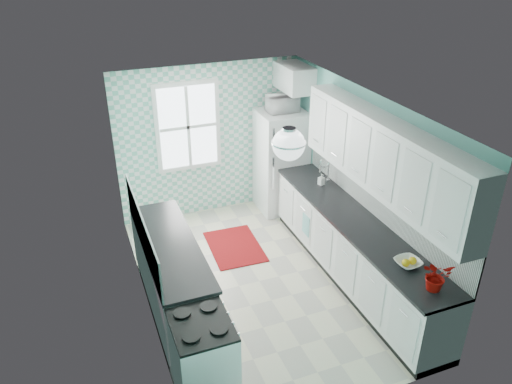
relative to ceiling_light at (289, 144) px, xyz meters
name	(u,v)px	position (x,y,z in m)	size (l,w,h in m)	color
floor	(259,282)	(0.00, 0.80, -2.33)	(3.00, 4.40, 0.02)	beige
ceiling	(260,104)	(0.00, 0.80, 0.19)	(3.00, 4.40, 0.02)	white
wall_back	(209,141)	(0.00, 3.01, -1.07)	(3.00, 0.02, 2.50)	#72C6B8
wall_front	(351,312)	(0.00, -1.41, -1.07)	(3.00, 0.02, 2.50)	#72C6B8
wall_left	(139,224)	(-1.51, 0.80, -1.07)	(0.02, 4.40, 2.50)	#72C6B8
wall_right	(363,182)	(1.51, 0.80, -1.07)	(0.02, 4.40, 2.50)	#72C6B8
accent_wall	(210,141)	(0.00, 2.99, -1.07)	(3.00, 0.01, 2.50)	#6CBEA7
window	(188,127)	(-0.35, 2.96, -0.77)	(1.04, 0.05, 1.44)	white
backsplash_right	(378,199)	(1.49, 0.40, -1.13)	(0.02, 3.60, 0.51)	white
backsplash_left	(142,231)	(-1.49, 0.73, -1.13)	(0.02, 2.15, 0.51)	white
upper_cabinets_right	(383,156)	(1.33, 0.20, -0.42)	(0.33, 3.20, 0.90)	white
upper_cabinet_fridge	(294,78)	(1.30, 2.63, -0.07)	(0.40, 0.74, 0.40)	white
ceiling_light	(289,144)	(0.00, 0.00, 0.00)	(0.34, 0.34, 0.35)	silver
base_cabinets_right	(353,251)	(1.20, 0.40, -1.87)	(0.60, 3.60, 0.90)	white
countertop_right	(356,221)	(1.19, 0.40, -1.40)	(0.63, 3.60, 0.04)	black
base_cabinets_left	(172,277)	(-1.20, 0.73, -1.87)	(0.60, 2.15, 0.90)	white
countertop_left	(170,245)	(-1.19, 0.73, -1.40)	(0.63, 2.15, 0.04)	black
fridge	(281,161)	(1.11, 2.62, -1.46)	(0.75, 0.75, 1.73)	white
stove	(203,355)	(-1.20, -0.66, -1.86)	(0.59, 0.73, 0.88)	white
sink	(317,185)	(1.20, 1.51, -1.39)	(0.50, 0.42, 0.53)	silver
rug	(235,246)	(-0.04, 1.72, -2.32)	(0.74, 1.06, 0.02)	maroon
dish_towel	(306,225)	(0.89, 1.20, -1.84)	(0.01, 0.21, 0.31)	#5A9F98
fruit_bowl	(408,263)	(1.20, -0.67, -1.35)	(0.28, 0.28, 0.07)	silver
potted_plant	(436,276)	(1.20, -1.12, -1.22)	(0.30, 0.26, 0.33)	red
soap_bottle	(321,179)	(1.25, 1.48, -1.30)	(0.08, 0.08, 0.17)	#9EB8C7
microwave	(282,104)	(1.11, 2.62, -0.47)	(0.48, 0.32, 0.26)	white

